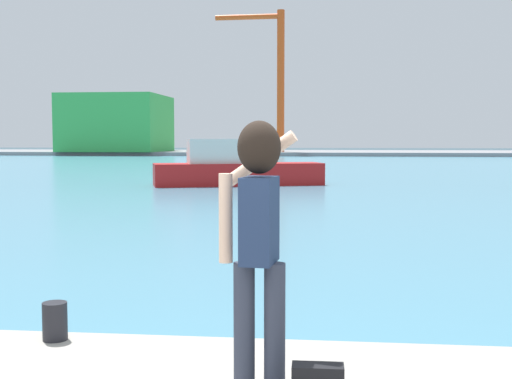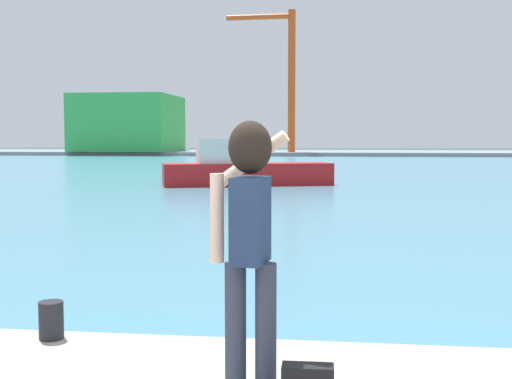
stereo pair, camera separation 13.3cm
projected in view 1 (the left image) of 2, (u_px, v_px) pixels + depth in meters
The scene contains 8 objects.
ground_plane at pixel (319, 167), 53.06m from camera, with size 220.00×220.00×0.00m, color #334751.
harbor_water at pixel (319, 166), 55.05m from camera, with size 140.00×100.00×0.02m, color teal.
far_shore_dock at pixel (324, 153), 94.67m from camera, with size 140.00×20.00×0.49m, color gray.
person_photographer at pixel (258, 225), 4.29m from camera, with size 0.53×0.56×1.74m.
harbor_bollard at pixel (55, 321), 5.37m from camera, with size 0.20×0.20×0.31m, color black.
boat_moored at pixel (234, 169), 32.13m from camera, with size 8.35×4.43×2.24m.
warehouse_left at pixel (117, 123), 93.84m from camera, with size 13.24×13.62×7.85m, color green.
port_crane at pixel (275, 69), 88.56m from camera, with size 9.33×1.24×18.77m.
Camera 1 is at (0.85, -3.28, 2.27)m, focal length 46.68 mm.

